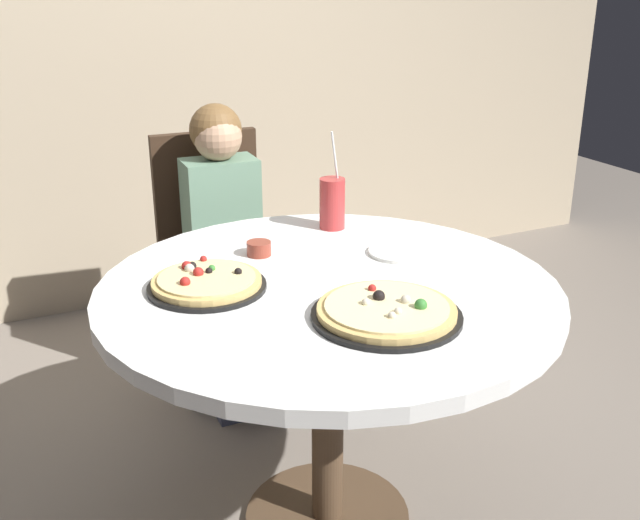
{
  "coord_description": "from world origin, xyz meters",
  "views": [
    {
      "loc": [
        -0.79,
        -1.61,
        1.51
      ],
      "look_at": [
        0.0,
        0.05,
        0.8
      ],
      "focal_mm": 42.17,
      "sensor_mm": 36.0,
      "label": 1
    }
  ],
  "objects": [
    {
      "name": "ground_plane",
      "position": [
        0.0,
        0.0,
        0.0
      ],
      "size": [
        8.0,
        8.0,
        0.0
      ],
      "primitive_type": "plane",
      "color": "slate"
    },
    {
      "name": "dining_table",
      "position": [
        0.0,
        0.0,
        0.65
      ],
      "size": [
        1.2,
        1.2,
        0.75
      ],
      "color": "white",
      "rests_on": "ground_plane"
    },
    {
      "name": "chair_wooden",
      "position": [
        0.0,
        0.99,
        0.53
      ],
      "size": [
        0.42,
        0.42,
        0.95
      ],
      "color": "#382619",
      "rests_on": "ground_plane"
    },
    {
      "name": "diner_child",
      "position": [
        -0.0,
        0.8,
        0.48
      ],
      "size": [
        0.27,
        0.42,
        1.08
      ],
      "color": "#3F4766",
      "rests_on": "ground_plane"
    },
    {
      "name": "pizza_veggie",
      "position": [
        0.03,
        -0.24,
        0.77
      ],
      "size": [
        0.36,
        0.36,
        0.05
      ],
      "color": "black",
      "rests_on": "dining_table"
    },
    {
      "name": "pizza_cheese",
      "position": [
        -0.29,
        0.11,
        0.77
      ],
      "size": [
        0.3,
        0.3,
        0.05
      ],
      "color": "black",
      "rests_on": "dining_table"
    },
    {
      "name": "soda_cup",
      "position": [
        0.21,
        0.4,
        0.83
      ],
      "size": [
        0.08,
        0.08,
        0.31
      ],
      "color": "#B73333",
      "rests_on": "dining_table"
    },
    {
      "name": "sauce_bowl",
      "position": [
        -0.09,
        0.28,
        0.77
      ],
      "size": [
        0.07,
        0.07,
        0.04
      ],
      "primitive_type": "cylinder",
      "color": "brown",
      "rests_on": "dining_table"
    },
    {
      "name": "plate_small",
      "position": [
        0.28,
        0.11,
        0.76
      ],
      "size": [
        0.18,
        0.18,
        0.01
      ],
      "primitive_type": "cylinder",
      "color": "white",
      "rests_on": "dining_table"
    }
  ]
}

